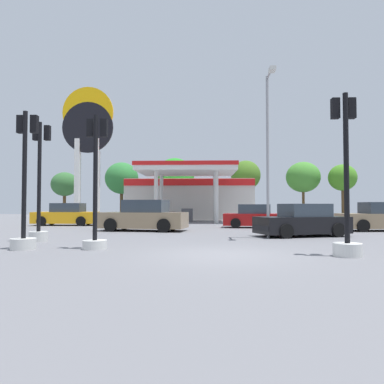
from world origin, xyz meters
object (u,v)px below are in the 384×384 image
(car_0, at_px, (256,217))
(tree_2, at_px, (175,177))
(car_4, at_px, (381,218))
(tree_5, at_px, (343,178))
(traffic_signal_0, at_px, (39,201))
(tree_4, at_px, (303,177))
(traffic_signal_1, at_px, (96,201))
(station_pole_sign, at_px, (88,136))
(car_3, at_px, (66,215))
(traffic_signal_2, at_px, (346,203))
(tree_3, at_px, (246,175))
(traffic_signal_3, at_px, (24,205))
(car_2, at_px, (302,222))
(tree_1, at_px, (122,178))
(car_1, at_px, (144,217))
(corner_streetlamp, at_px, (268,139))

(car_0, xyz_separation_m, tree_2, (-6.52, 18.65, 3.92))
(car_4, xyz_separation_m, tree_5, (5.95, 21.56, 3.72))
(traffic_signal_0, distance_m, tree_4, 35.08)
(traffic_signal_1, relative_size, tree_5, 0.72)
(station_pole_sign, bearing_deg, car_3, -84.91)
(traffic_signal_2, distance_m, tree_3, 32.79)
(traffic_signal_3, height_order, tree_2, tree_2)
(car_2, distance_m, tree_1, 29.17)
(car_0, height_order, traffic_signal_3, traffic_signal_3)
(tree_2, height_order, tree_4, tree_2)
(station_pole_sign, xyz_separation_m, car_3, (0.54, -6.12, -6.60))
(car_2, bearing_deg, tree_3, 89.11)
(car_1, xyz_separation_m, car_4, (12.72, 0.42, -0.05))
(car_2, relative_size, traffic_signal_2, 0.97)
(car_0, height_order, car_2, car_2)
(traffic_signal_0, height_order, traffic_signal_2, traffic_signal_0)
(station_pole_sign, distance_m, car_4, 23.22)
(traffic_signal_0, xyz_separation_m, tree_4, (17.82, 30.06, 3.10))
(traffic_signal_0, xyz_separation_m, tree_2, (2.88, 27.66, 3.02))
(tree_1, bearing_deg, car_2, -61.41)
(car_4, height_order, traffic_signal_1, traffic_signal_1)
(car_0, xyz_separation_m, traffic_signal_2, (0.70, -12.57, 0.79))
(car_3, relative_size, traffic_signal_3, 0.98)
(traffic_signal_1, height_order, tree_1, tree_1)
(car_2, distance_m, tree_5, 27.74)
(car_2, bearing_deg, tree_4, 75.10)
(car_0, relative_size, car_1, 0.86)
(traffic_signal_3, xyz_separation_m, tree_4, (17.23, 32.41, 3.26))
(car_0, bearing_deg, tree_2, 109.28)
(traffic_signal_0, relative_size, corner_streetlamp, 0.66)
(tree_4, distance_m, tree_5, 4.34)
(tree_4, bearing_deg, station_pole_sign, -149.40)
(car_0, height_order, car_1, car_1)
(tree_3, xyz_separation_m, tree_4, (6.83, 1.02, -0.15))
(traffic_signal_1, height_order, tree_5, tree_5)
(traffic_signal_3, xyz_separation_m, tree_5, (21.04, 30.35, 3.03))
(tree_1, relative_size, corner_streetlamp, 0.91)
(car_2, distance_m, car_4, 6.24)
(tree_1, xyz_separation_m, tree_2, (6.14, -0.58, 0.13))
(car_0, height_order, tree_4, tree_4)
(tree_4, distance_m, corner_streetlamp, 29.74)
(traffic_signal_3, bearing_deg, traffic_signal_1, 4.30)
(traffic_signal_3, relative_size, tree_4, 0.67)
(station_pole_sign, relative_size, tree_2, 1.73)
(car_4, relative_size, tree_1, 0.70)
(tree_1, xyz_separation_m, tree_3, (14.25, 0.81, 0.36))
(car_3, distance_m, traffic_signal_3, 14.08)
(car_3, distance_m, traffic_signal_1, 14.68)
(tree_3, bearing_deg, traffic_signal_2, -91.55)
(car_2, xyz_separation_m, traffic_signal_0, (-10.57, -2.84, 0.89))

